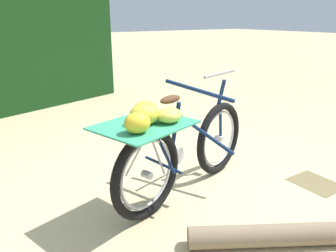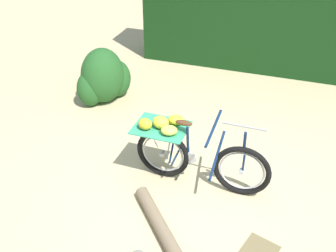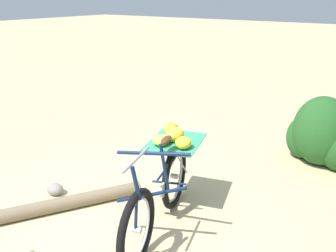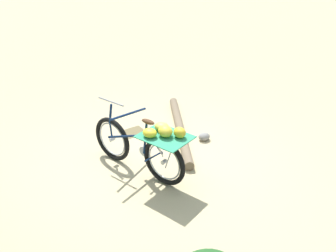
# 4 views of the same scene
# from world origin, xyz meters

# --- Properties ---
(ground_plane) EXTENTS (60.00, 60.00, 0.00)m
(ground_plane) POSITION_xyz_m (0.00, 0.00, 0.00)
(ground_plane) COLOR #C6B284
(bicycle) EXTENTS (0.91, 1.79, 1.03)m
(bicycle) POSITION_xyz_m (-0.20, -0.12, 0.49)
(bicycle) COLOR black
(bicycle) RESTS_ON ground_plane
(leaf_litter_patch) EXTENTS (0.44, 0.36, 0.01)m
(leaf_litter_patch) POSITION_xyz_m (0.33, 1.11, 0.00)
(leaf_litter_patch) COLOR olive
(leaf_litter_patch) RESTS_ON ground_plane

